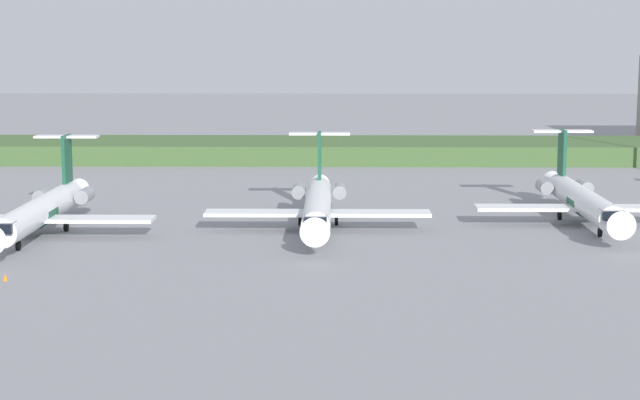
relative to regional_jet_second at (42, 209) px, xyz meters
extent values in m
plane|color=gray|center=(27.59, 23.28, -2.54)|extent=(500.00, 500.00, 0.00)
cube|color=#426033|center=(27.59, 66.21, -1.02)|extent=(320.00, 20.00, 3.04)
cylinder|color=white|center=(0.00, -0.59, -0.09)|extent=(2.70, 24.00, 2.70)
cone|color=white|center=(0.00, 13.41, -0.09)|extent=(2.30, 4.00, 2.29)
cube|color=black|center=(0.00, -12.19, 0.39)|extent=(2.02, 1.80, 0.90)
cylinder|color=#195138|center=(0.00, -0.59, -0.24)|extent=(2.76, 3.60, 2.76)
cube|color=white|center=(5.91, -1.59, -0.69)|extent=(11.00, 3.20, 0.36)
cube|color=#195138|center=(0.00, 10.41, 3.86)|extent=(0.36, 3.20, 5.20)
cube|color=white|center=(0.00, 10.71, 6.26)|extent=(6.80, 1.80, 0.24)
cylinder|color=gray|center=(-2.25, 8.61, 0.11)|extent=(1.50, 3.40, 1.50)
cylinder|color=gray|center=(2.25, 8.61, 0.11)|extent=(1.50, 3.40, 1.50)
cylinder|color=gray|center=(0.00, -8.03, -1.54)|extent=(0.20, 0.20, 0.65)
cylinder|color=black|center=(0.00, -8.03, -2.09)|extent=(0.30, 0.90, 0.90)
cylinder|color=black|center=(-1.90, 1.81, -2.09)|extent=(0.35, 0.90, 0.90)
cylinder|color=black|center=(1.90, 1.81, -2.09)|extent=(0.35, 0.90, 0.90)
cylinder|color=white|center=(27.37, 3.34, -0.09)|extent=(2.70, 24.00, 2.70)
cone|color=white|center=(27.37, -10.16, -0.09)|extent=(2.70, 3.00, 2.70)
cone|color=white|center=(27.37, 17.34, -0.09)|extent=(2.29, 4.00, 2.29)
cube|color=black|center=(27.37, -8.26, 0.39)|extent=(2.03, 1.80, 0.90)
cylinder|color=#195138|center=(27.37, 3.34, -0.24)|extent=(2.76, 3.60, 2.76)
cube|color=white|center=(21.47, 2.34, -0.69)|extent=(11.00, 3.20, 0.36)
cube|color=white|center=(33.28, 2.34, -0.69)|extent=(11.00, 3.20, 0.36)
cube|color=#195138|center=(27.37, 14.34, 3.86)|extent=(0.36, 3.20, 5.20)
cube|color=white|center=(27.37, 14.64, 6.26)|extent=(6.80, 1.80, 0.24)
cylinder|color=gray|center=(25.12, 12.54, 0.11)|extent=(1.50, 3.40, 1.50)
cylinder|color=gray|center=(29.62, 12.54, 0.11)|extent=(1.50, 3.40, 1.50)
cylinder|color=gray|center=(27.37, -4.10, -1.54)|extent=(0.20, 0.20, 0.65)
cylinder|color=black|center=(27.37, -4.10, -2.09)|extent=(0.30, 0.90, 0.90)
cylinder|color=black|center=(25.47, 5.74, -2.09)|extent=(0.35, 0.90, 0.90)
cylinder|color=black|center=(29.27, 5.74, -2.09)|extent=(0.35, 0.90, 0.90)
cylinder|color=white|center=(55.22, 7.07, -0.09)|extent=(2.70, 24.00, 2.70)
cone|color=white|center=(55.22, -6.43, -0.09)|extent=(2.70, 3.00, 2.70)
cone|color=white|center=(55.22, 21.07, -0.09)|extent=(2.30, 4.00, 2.29)
cube|color=black|center=(55.22, -4.53, 0.39)|extent=(2.02, 1.80, 0.90)
cylinder|color=#195138|center=(55.22, 7.07, -0.24)|extent=(2.76, 3.60, 2.76)
cube|color=white|center=(49.31, 6.07, -0.69)|extent=(11.00, 3.20, 0.36)
cube|color=#195138|center=(55.22, 18.07, 3.86)|extent=(0.36, 3.20, 5.20)
cube|color=white|center=(55.22, 18.37, 6.26)|extent=(6.80, 1.80, 0.24)
cylinder|color=gray|center=(52.97, 16.27, 0.11)|extent=(1.50, 3.40, 1.50)
cylinder|color=gray|center=(57.47, 16.27, 0.11)|extent=(1.50, 3.40, 1.50)
cylinder|color=gray|center=(55.22, -0.37, -1.54)|extent=(0.20, 0.20, 0.65)
cylinder|color=black|center=(55.22, -0.37, -2.09)|extent=(0.30, 0.90, 0.90)
cylinder|color=black|center=(53.32, 9.47, -2.09)|extent=(0.35, 0.90, 0.90)
cylinder|color=black|center=(57.12, 9.47, -2.09)|extent=(0.35, 0.90, 0.90)
cone|color=orange|center=(2.57, -20.09, -2.26)|extent=(0.44, 0.44, 0.55)
camera|label=1|loc=(29.20, -101.99, 16.70)|focal=58.78mm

